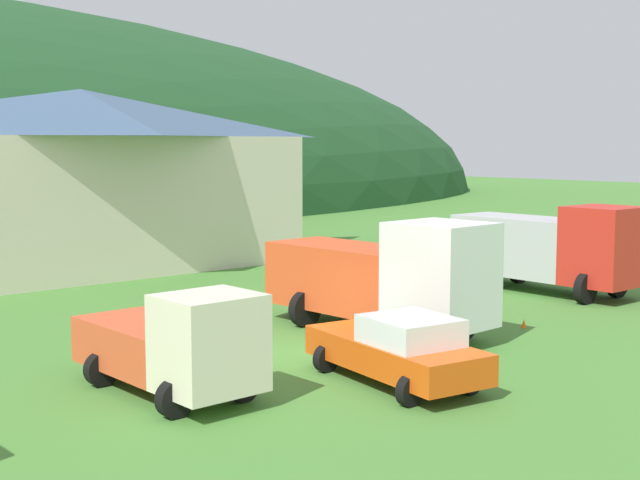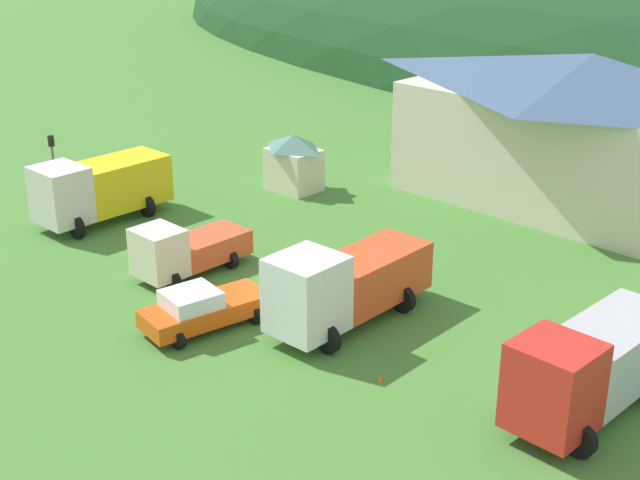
# 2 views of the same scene
# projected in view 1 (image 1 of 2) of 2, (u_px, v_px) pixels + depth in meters

# --- Properties ---
(ground_plane) EXTENTS (200.00, 200.00, 0.00)m
(ground_plane) POSITION_uv_depth(u_px,v_px,m) (301.00, 354.00, 23.24)
(ground_plane) COLOR #477F33
(depot_building) EXTENTS (19.35, 9.59, 7.92)m
(depot_building) POSITION_uv_depth(u_px,v_px,m) (83.00, 177.00, 38.64)
(depot_building) COLOR beige
(depot_building) RESTS_ON ground
(light_truck_cream) EXTENTS (2.50, 5.22, 2.45)m
(light_truck_cream) POSITION_uv_depth(u_px,v_px,m) (177.00, 344.00, 19.25)
(light_truck_cream) COLOR beige
(light_truck_cream) RESTS_ON ground
(heavy_rig_white) EXTENTS (3.27, 7.45, 3.42)m
(heavy_rig_white) POSITION_uv_depth(u_px,v_px,m) (387.00, 276.00, 25.49)
(heavy_rig_white) COLOR white
(heavy_rig_white) RESTS_ON ground
(crane_truck_red) EXTENTS (3.23, 7.26, 3.35)m
(crane_truck_red) POSITION_uv_depth(u_px,v_px,m) (551.00, 246.00, 32.57)
(crane_truck_red) COLOR red
(crane_truck_red) RESTS_ON ground
(service_pickup_orange) EXTENTS (2.89, 5.12, 1.66)m
(service_pickup_orange) POSITION_uv_depth(u_px,v_px,m) (398.00, 349.00, 20.30)
(service_pickup_orange) COLOR #E25111
(service_pickup_orange) RESTS_ON ground
(traffic_cone_near_pickup) EXTENTS (0.36, 0.36, 0.51)m
(traffic_cone_near_pickup) POSITION_uv_depth(u_px,v_px,m) (524.00, 328.00, 26.55)
(traffic_cone_near_pickup) COLOR orange
(traffic_cone_near_pickup) RESTS_ON ground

